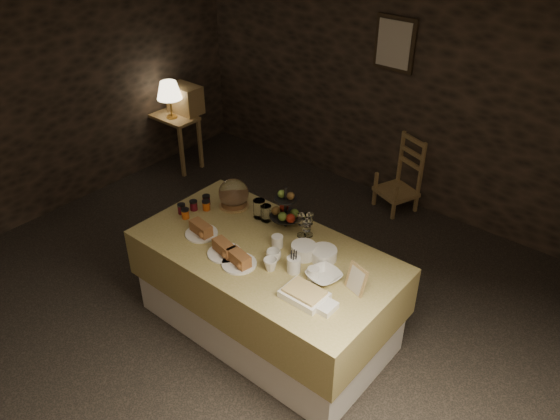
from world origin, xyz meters
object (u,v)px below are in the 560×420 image
Objects in this scene: console_table at (174,125)px; chair at (400,177)px; wine_rack at (185,99)px; fruit_stand at (286,212)px; table_lamp at (169,91)px; buffet_table at (266,284)px.

chair reaches higher than console_table.
fruit_stand is (2.66, -1.30, 0.11)m from wine_rack.
fruit_stand reaches higher than wine_rack.
chair is at bearing 19.20° from console_table.
wine_rack is (0.05, 0.18, 0.30)m from console_table.
wine_rack is (0.00, 0.23, -0.17)m from table_lamp.
wine_rack is at bearing 74.48° from console_table.
wine_rack reaches higher than console_table.
buffet_table is at bearing -65.97° from chair.
buffet_table is 3.15m from console_table.
chair is (2.67, 0.93, -0.18)m from console_table.
wine_rack is at bearing 153.90° from fruit_stand.
console_table is 0.35m from wine_rack.
buffet_table reaches higher than console_table.
fruit_stand reaches higher than table_lamp.
fruit_stand is at bearing -21.96° from table_lamp.
wine_rack is at bearing 90.00° from table_lamp.
table_lamp reaches higher than console_table.
table_lamp reaches higher than buffet_table.
chair is at bearing 15.97° from wine_rack.
console_table is 0.48m from table_lamp.
table_lamp is at bearing 158.04° from fruit_stand.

